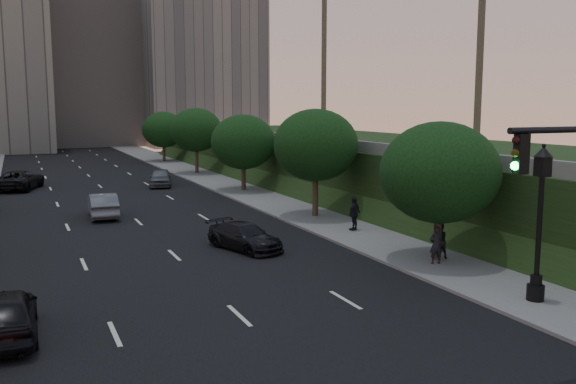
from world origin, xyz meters
name	(u,v)px	position (x,y,z in m)	size (l,w,h in m)	color
ground	(305,377)	(0.00, 0.00, 0.00)	(160.00, 160.00, 0.00)	black
road_surface	(120,205)	(0.00, 30.00, 0.01)	(16.00, 140.00, 0.02)	black
sidewalk_right	(256,195)	(10.25, 30.00, 0.07)	(4.50, 140.00, 0.15)	slate
embankment	(400,167)	(22.00, 28.00, 2.00)	(18.00, 90.00, 4.00)	black
parapet_wall	(306,140)	(13.50, 28.00, 4.35)	(0.35, 90.00, 0.70)	slate
office_block_mid	(88,72)	(6.00, 102.00, 13.00)	(22.00, 18.00, 26.00)	#A69F98
office_block_right	(195,44)	(24.00, 96.00, 18.00)	(20.00, 22.00, 36.00)	gray
tree_right_a	(440,172)	(10.30, 8.00, 4.02)	(5.20, 5.20, 6.24)	#38281C
tree_right_b	(316,145)	(10.30, 20.00, 4.52)	(5.20, 5.20, 6.74)	#38281C
tree_right_c	(243,142)	(10.30, 33.00, 4.02)	(5.20, 5.20, 6.24)	#38281C
tree_right_d	(196,130)	(10.30, 47.00, 4.52)	(5.20, 5.20, 6.74)	#38281C
tree_right_e	(163,130)	(10.30, 62.00, 4.02)	(5.20, 5.20, 6.24)	#38281C
street_lamp	(539,230)	(9.86, 1.95, 2.63)	(0.64, 0.64, 5.62)	black
sedan_near_left	(5,314)	(-7.00, 5.96, 0.77)	(1.82, 4.51, 1.54)	black
sedan_mid_left	(103,205)	(-1.70, 25.55, 0.77)	(1.63, 4.66, 1.54)	#595D61
sedan_far_left	(19,180)	(-6.34, 41.53, 0.82)	(2.71, 5.88, 1.63)	black
sedan_near_right	(245,237)	(3.41, 13.81, 0.64)	(1.80, 4.42, 1.28)	black
sedan_far_right	(161,178)	(4.81, 38.88, 0.77)	(1.81, 4.51, 1.54)	#56595E
pedestrian_a	(436,245)	(9.80, 7.44, 0.97)	(0.60, 0.39, 1.64)	black
pedestrian_b	(439,241)	(10.49, 8.10, 0.95)	(0.78, 0.61, 1.61)	black
pedestrian_c	(354,214)	(10.22, 15.10, 1.07)	(1.08, 0.45, 1.85)	black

